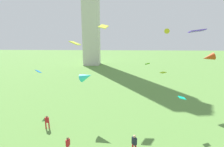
{
  "coord_description": "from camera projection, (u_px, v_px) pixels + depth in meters",
  "views": [
    {
      "loc": [
        -1.27,
        -3.44,
        10.66
      ],
      "look_at": [
        -2.34,
        21.53,
        5.07
      ],
      "focal_mm": 27.79,
      "sensor_mm": 36.0,
      "label": 1
    }
  ],
  "objects": [
    {
      "name": "kite_flying_7",
      "position": [
        197.0,
        31.0,
        20.48
      ],
      "size": [
        1.82,
        1.28,
        0.48
      ],
      "rotation": [
        0.0,
        0.0,
        6.24
      ],
      "color": "#6137EB"
    },
    {
      "name": "kite_flying_4",
      "position": [
        208.0,
        57.0,
        30.2
      ],
      "size": [
        2.13,
        1.33,
        1.75
      ],
      "rotation": [
        0.0,
        0.0,
        4.7
      ],
      "color": "#BC4314"
    },
    {
      "name": "kite_flying_9",
      "position": [
        163.0,
        73.0,
        33.14
      ],
      "size": [
        1.23,
        1.33,
        0.68
      ],
      "rotation": [
        0.0,
        0.0,
        1.98
      ],
      "color": "#CEDC23"
    },
    {
      "name": "kite_flying_2",
      "position": [
        103.0,
        26.0,
        24.5
      ],
      "size": [
        1.47,
        1.72,
        0.73
      ],
      "rotation": [
        0.0,
        0.0,
        1.29
      ],
      "color": "yellow"
    },
    {
      "name": "kite_flying_0",
      "position": [
        86.0,
        77.0,
        21.04
      ],
      "size": [
        1.89,
        1.39,
        1.46
      ],
      "rotation": [
        0.0,
        0.0,
        1.34
      ],
      "color": "#35DAD2"
    },
    {
      "name": "person_1",
      "position": [
        68.0,
        144.0,
        15.78
      ],
      "size": [
        0.31,
        0.5,
        1.62
      ],
      "rotation": [
        0.0,
        0.0,
        4.56
      ],
      "color": "silver",
      "rests_on": "ground_plane"
    },
    {
      "name": "person_0",
      "position": [
        134.0,
        143.0,
        15.86
      ],
      "size": [
        0.49,
        0.53,
        1.79
      ],
      "rotation": [
        0.0,
        0.0,
        2.18
      ],
      "color": "red",
      "rests_on": "ground_plane"
    },
    {
      "name": "kite_flying_1",
      "position": [
        38.0,
        71.0,
        25.52
      ],
      "size": [
        0.67,
        1.08,
        0.67
      ],
      "rotation": [
        0.0,
        0.0,
        1.49
      ],
      "color": "#1A7AEA"
    },
    {
      "name": "kite_flying_3",
      "position": [
        167.0,
        30.0,
        27.54
      ],
      "size": [
        1.24,
        1.56,
        1.13
      ],
      "rotation": [
        0.0,
        0.0,
        2.8
      ],
      "color": "gold"
    },
    {
      "name": "kite_flying_8",
      "position": [
        75.0,
        43.0,
        16.9
      ],
      "size": [
        0.92,
        1.35,
        0.46
      ],
      "rotation": [
        0.0,
        0.0,
        1.52
      ],
      "color": "yellow"
    },
    {
      "name": "person_2",
      "position": [
        47.0,
        121.0,
        19.99
      ],
      "size": [
        0.49,
        0.3,
        1.6
      ],
      "rotation": [
        0.0,
        0.0,
        0.14
      ],
      "color": "red",
      "rests_on": "ground_plane"
    },
    {
      "name": "kite_flying_5",
      "position": [
        182.0,
        98.0,
        19.32
      ],
      "size": [
        0.85,
        0.68,
        0.33
      ],
      "rotation": [
        0.0,
        0.0,
        0.16
      ],
      "color": "#08DEAC"
    },
    {
      "name": "kite_flying_6",
      "position": [
        147.0,
        64.0,
        34.12
      ],
      "size": [
        0.99,
        0.64,
        0.52
      ],
      "rotation": [
        0.0,
        0.0,
        3.07
      ],
      "color": "#62C70C"
    }
  ]
}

